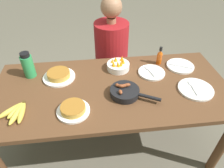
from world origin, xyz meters
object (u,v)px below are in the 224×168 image
Objects in this scene: fruit_bowl_mango at (118,65)px; water_bottle at (28,65)px; banana_bunch at (17,111)px; frittata_plate_side at (73,109)px; empty_plate_far_right at (180,66)px; empty_plate_near_front at (196,89)px; person_figure at (111,64)px; skillet at (125,92)px; frittata_plate_center at (59,75)px; empty_plate_far_left at (152,72)px; hot_sauce_bottle at (160,57)px.

fruit_bowl_mango is 0.89× the size of water_bottle.
banana_bunch is 0.97× the size of frittata_plate_side.
frittata_plate_side is 0.98m from empty_plate_far_right.
person_figure is (-0.53, 0.75, -0.24)m from empty_plate_near_front.
skillet is at bearing -89.24° from fruit_bowl_mango.
frittata_plate_side is at bearing -4.56° from banana_bunch.
frittata_plate_center reaches higher than frittata_plate_side.
water_bottle is (-0.71, -0.01, 0.06)m from fruit_bowl_mango.
skillet is 0.52m from empty_plate_near_front.
frittata_plate_center is 1.01m from empty_plate_far_right.
fruit_bowl_mango is at bearing 159.96° from empty_plate_far_left.
frittata_plate_center is 0.48m from fruit_bowl_mango.
fruit_bowl_mango reaches higher than empty_plate_far_left.
hot_sauce_bottle is at bearing 7.21° from frittata_plate_center.
frittata_plate_center is 1.16× the size of empty_plate_far_left.
frittata_plate_center is at bearing -134.34° from person_figure.
skillet is 0.60m from empty_plate_far_right.
frittata_plate_center is 0.74m from empty_plate_far_left.
frittata_plate_center reaches higher than banana_bunch.
frittata_plate_center is 0.85m from hot_sauce_bottle.
skillet reaches higher than frittata_plate_side.
banana_bunch is at bearing -144.46° from skillet.
empty_plate_far_left is 0.18m from hot_sauce_bottle.
empty_plate_near_front and empty_plate_far_left have the same top height.
fruit_bowl_mango is at bearing -88.80° from person_figure.
empty_plate_near_front is 1.28m from water_bottle.
empty_plate_far_left is at bearing 70.40° from skillet.
empty_plate_far_right is 1.22× the size of fruit_bowl_mango.
empty_plate_far_right is at bearing 57.61° from skillet.
hot_sauce_bottle reaches higher than banana_bunch.
person_figure reaches higher than frittata_plate_side.
banana_bunch is 0.84× the size of frittata_plate_center.
fruit_bowl_mango reaches higher than empty_plate_far_right.
water_bottle is at bearing -177.34° from hot_sauce_bottle.
skillet is at bearing 7.21° from banana_bunch.
person_figure is at bearing 31.36° from water_bottle.
empty_plate_far_left is at bearing 18.26° from banana_bunch.
frittata_plate_side is 0.89m from empty_plate_near_front.
frittata_plate_side is at bearing -112.05° from person_figure.
empty_plate_far_right is (1.24, 0.38, -0.01)m from banana_bunch.
empty_plate_far_left is at bearing -4.97° from water_bottle.
banana_bunch is 1.12m from person_figure.
empty_plate_near_front is at bearing -90.45° from empty_plate_far_right.
empty_plate_near_front is at bearing 3.82° from banana_bunch.
skillet reaches higher than empty_plate_near_front.
empty_plate_near_front and empty_plate_far_right have the same top height.
fruit_bowl_mango reaches higher than skillet.
frittata_plate_side is 1.16× the size of fruit_bowl_mango.
skillet is 0.38m from frittata_plate_side.
water_bottle is 0.17× the size of person_figure.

